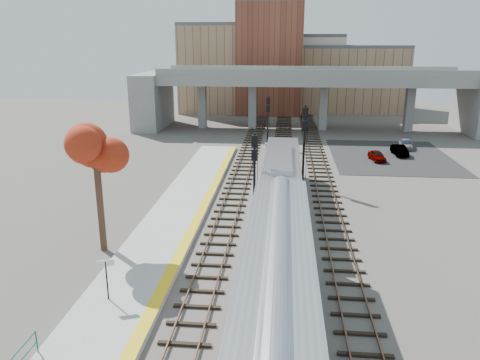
% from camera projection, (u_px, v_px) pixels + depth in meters
% --- Properties ---
extents(ground, '(160.00, 160.00, 0.00)m').
position_uv_depth(ground, '(264.00, 251.00, 31.24)').
color(ground, '#47423D').
rests_on(ground, ground).
extents(platform, '(4.50, 60.00, 0.35)m').
position_uv_depth(platform, '(158.00, 244.00, 31.86)').
color(platform, '#9E9E99').
rests_on(platform, ground).
extents(yellow_strip, '(0.70, 60.00, 0.01)m').
position_uv_depth(yellow_strip, '(185.00, 243.00, 31.63)').
color(yellow_strip, yellow).
rests_on(yellow_strip, platform).
extents(tracks, '(10.70, 95.00, 0.25)m').
position_uv_depth(tracks, '(281.00, 192.00, 43.05)').
color(tracks, black).
rests_on(tracks, ground).
extents(overpass, '(54.00, 12.00, 9.50)m').
position_uv_depth(overpass, '(310.00, 92.00, 72.02)').
color(overpass, slate).
rests_on(overpass, ground).
extents(buildings_far, '(43.00, 21.00, 20.60)m').
position_uv_depth(buildings_far, '(287.00, 70.00, 92.33)').
color(buildings_far, '#9A7959').
rests_on(buildings_far, ground).
extents(parking_lot, '(14.00, 18.00, 0.04)m').
position_uv_depth(parking_lot, '(390.00, 156.00, 56.64)').
color(parking_lot, black).
rests_on(parking_lot, ground).
extents(locomotive, '(3.02, 19.05, 4.10)m').
position_uv_depth(locomotive, '(282.00, 180.00, 39.23)').
color(locomotive, '#A8AAB2').
rests_on(locomotive, ground).
extents(coach, '(3.03, 25.00, 5.00)m').
position_uv_depth(coach, '(275.00, 338.00, 17.53)').
color(coach, '#A8AAB2').
rests_on(coach, ground).
extents(signal_mast_near, '(0.60, 0.64, 6.79)m').
position_uv_depth(signal_mast_near, '(254.00, 177.00, 36.16)').
color(signal_mast_near, '#9E9E99').
rests_on(signal_mast_near, ground).
extents(signal_mast_mid, '(0.60, 0.64, 7.74)m').
position_uv_depth(signal_mast_mid, '(304.00, 146.00, 44.13)').
color(signal_mast_mid, '#9E9E99').
rests_on(signal_mast_mid, ground).
extents(signal_mast_far, '(0.60, 0.64, 6.50)m').
position_uv_depth(signal_mast_far, '(268.00, 122.00, 61.52)').
color(signal_mast_far, '#9E9E99').
rests_on(signal_mast_far, ground).
extents(station_sign, '(0.86, 0.36, 2.27)m').
position_uv_depth(station_sign, '(106.00, 271.00, 24.29)').
color(station_sign, black).
rests_on(station_sign, platform).
extents(tree, '(3.60, 3.60, 9.06)m').
position_uv_depth(tree, '(95.00, 152.00, 29.46)').
color(tree, '#382619').
rests_on(tree, ground).
extents(car_a, '(1.88, 3.58, 1.16)m').
position_uv_depth(car_a, '(377.00, 156.00, 54.27)').
color(car_a, '#99999E').
rests_on(car_a, parking_lot).
extents(car_b, '(1.56, 3.84, 1.24)m').
position_uv_depth(car_b, '(400.00, 150.00, 56.74)').
color(car_b, '#99999E').
rests_on(car_b, parking_lot).
extents(car_c, '(2.31, 4.17, 1.14)m').
position_uv_depth(car_c, '(406.00, 144.00, 60.36)').
color(car_c, '#99999E').
rests_on(car_c, parking_lot).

